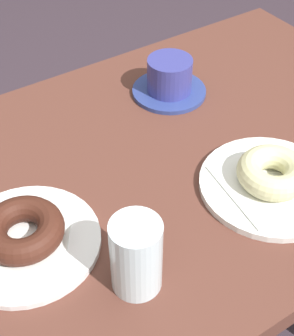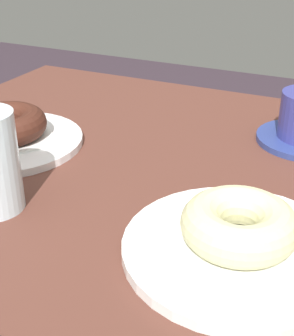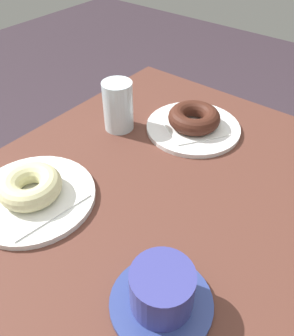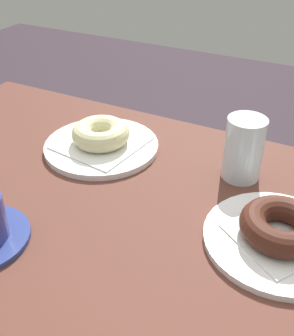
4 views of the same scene
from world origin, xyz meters
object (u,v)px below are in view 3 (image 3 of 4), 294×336
Objects in this scene: plate_chocolate_ring at (193,128)px; coffee_cup at (162,292)px; plate_sugar_ring at (34,197)px; donut_sugar_ring at (30,186)px; donut_chocolate_ring at (194,118)px; water_glass at (118,106)px.

coffee_cup is (0.39, 0.19, 0.03)m from plate_chocolate_ring.
donut_sugar_ring reaches higher than plate_sugar_ring.
donut_sugar_ring reaches higher than plate_chocolate_ring.
plate_sugar_ring is 0.30m from coffee_cup.
donut_chocolate_ring is at bearing 163.86° from plate_sugar_ring.
plate_sugar_ring is 1.98× the size of water_glass.
donut_sugar_ring is (0.37, -0.11, 0.00)m from donut_chocolate_ring.
plate_chocolate_ring is 1.91× the size of donut_sugar_ring.
water_glass reaches higher than donut_chocolate_ring.
donut_chocolate_ring is 1.05× the size of donut_sugar_ring.
plate_sugar_ring is at bearing -16.14° from plate_chocolate_ring.
donut_chocolate_ring is 0.38m from plate_sugar_ring.
plate_sugar_ring is 0.03m from donut_sugar_ring.
donut_sugar_ring is at bearing -93.16° from coffee_cup.
plate_chocolate_ring is 0.43m from coffee_cup.
coffee_cup reaches higher than plate_chocolate_ring.
water_glass is (-0.27, -0.03, 0.02)m from donut_sugar_ring.
donut_chocolate_ring reaches higher than plate_sugar_ring.
water_glass is at bearing -173.01° from plate_sugar_ring.
water_glass is (-0.27, -0.03, 0.05)m from plate_sugar_ring.
plate_chocolate_ring is at bearing 125.07° from water_glass.
coffee_cup is (0.29, 0.33, -0.02)m from water_glass.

